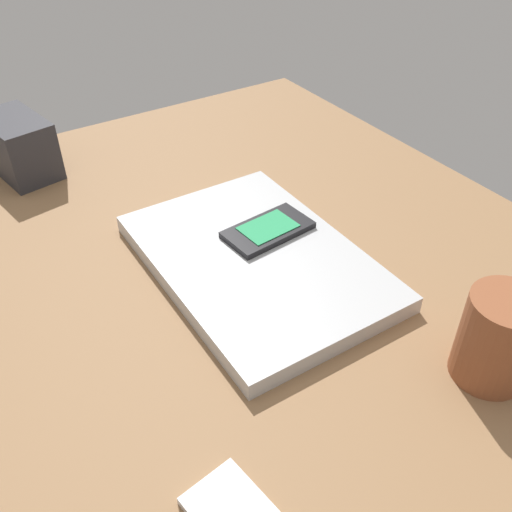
{
  "coord_description": "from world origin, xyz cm",
  "views": [
    {
      "loc": [
        -41.35,
        32.79,
        50.37
      ],
      "look_at": [
        6.97,
        1.72,
        5.0
      ],
      "focal_mm": 39.75,
      "sensor_mm": 36.0,
      "label": 1
    }
  ],
  "objects_px": {
    "desk_organizer": "(19,146)",
    "pen_cup": "(498,339)",
    "laptop_closed": "(256,261)",
    "cell_phone_on_laptop": "(268,230)"
  },
  "relations": [
    {
      "from": "laptop_closed",
      "to": "cell_phone_on_laptop",
      "type": "xyz_separation_m",
      "value": [
        0.03,
        -0.04,
        0.02
      ]
    },
    {
      "from": "cell_phone_on_laptop",
      "to": "pen_cup",
      "type": "height_order",
      "value": "pen_cup"
    },
    {
      "from": "desk_organizer",
      "to": "pen_cup",
      "type": "distance_m",
      "value": 0.76
    },
    {
      "from": "cell_phone_on_laptop",
      "to": "pen_cup",
      "type": "relative_size",
      "value": 1.2
    },
    {
      "from": "laptop_closed",
      "to": "cell_phone_on_laptop",
      "type": "height_order",
      "value": "cell_phone_on_laptop"
    },
    {
      "from": "laptop_closed",
      "to": "pen_cup",
      "type": "height_order",
      "value": "pen_cup"
    },
    {
      "from": "cell_phone_on_laptop",
      "to": "desk_organizer",
      "type": "xyz_separation_m",
      "value": [
        0.39,
        0.22,
        0.02
      ]
    },
    {
      "from": "desk_organizer",
      "to": "pen_cup",
      "type": "xyz_separation_m",
      "value": [
        -0.7,
        -0.3,
        0.0
      ]
    },
    {
      "from": "laptop_closed",
      "to": "desk_organizer",
      "type": "distance_m",
      "value": 0.46
    },
    {
      "from": "pen_cup",
      "to": "laptop_closed",
      "type": "bearing_deg",
      "value": 21.72
    }
  ]
}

